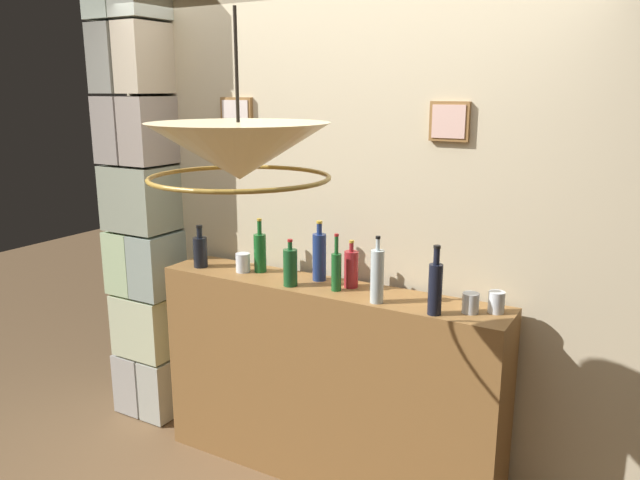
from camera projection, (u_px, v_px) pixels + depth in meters
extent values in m
cube|color=beige|center=(348.00, 208.00, 3.25)|extent=(3.04, 0.08, 2.89)
cube|color=olive|center=(237.00, 116.00, 3.43)|extent=(0.21, 0.03, 0.20)
cube|color=silver|center=(235.00, 116.00, 3.41)|extent=(0.18, 0.01, 0.17)
cube|color=olive|center=(450.00, 121.00, 2.83)|extent=(0.19, 0.03, 0.18)
cube|color=beige|center=(449.00, 122.00, 2.82)|extent=(0.16, 0.01, 0.15)
cube|color=#ABA8A1|center=(145.00, 376.00, 4.10)|extent=(0.21, 0.36, 0.39)
cube|color=#B2B4A8|center=(168.00, 384.00, 4.00)|extent=(0.18, 0.36, 0.39)
cube|color=beige|center=(152.00, 322.00, 3.95)|extent=(0.38, 0.36, 0.39)
cube|color=#B0CA96|center=(136.00, 259.00, 3.91)|extent=(0.20, 0.36, 0.39)
cube|color=#91A195|center=(161.00, 263.00, 3.81)|extent=(0.21, 0.36, 0.39)
cube|color=gray|center=(144.00, 197.00, 3.76)|extent=(0.40, 0.36, 0.39)
cube|color=gray|center=(127.00, 129.00, 3.72)|extent=(0.20, 0.36, 0.39)
cube|color=gray|center=(152.00, 130.00, 3.61)|extent=(0.19, 0.36, 0.39)
cube|color=gray|center=(121.00, 59.00, 3.62)|extent=(0.19, 0.36, 0.39)
cube|color=#C3B396|center=(148.00, 58.00, 3.52)|extent=(0.18, 0.36, 0.39)
cube|color=olive|center=(325.00, 384.00, 3.26)|extent=(1.88, 0.32, 1.08)
cylinder|color=navy|center=(319.00, 257.00, 3.20)|extent=(0.07, 0.07, 0.25)
cylinder|color=navy|center=(319.00, 229.00, 3.17)|extent=(0.03, 0.03, 0.06)
cylinder|color=#B7932D|center=(319.00, 222.00, 3.16)|extent=(0.03, 0.03, 0.01)
cylinder|color=#195422|center=(336.00, 272.00, 3.04)|extent=(0.05, 0.05, 0.19)
cylinder|color=#195422|center=(336.00, 245.00, 3.01)|extent=(0.02, 0.02, 0.09)
cylinder|color=maroon|center=(337.00, 235.00, 3.00)|extent=(0.02, 0.02, 0.01)
cylinder|color=black|center=(435.00, 289.00, 2.71)|extent=(0.06, 0.06, 0.23)
cylinder|color=black|center=(437.00, 256.00, 2.68)|extent=(0.03, 0.03, 0.07)
cylinder|color=black|center=(437.00, 247.00, 2.67)|extent=(0.03, 0.03, 0.01)
cylinder|color=#174D24|center=(290.00, 268.00, 3.12)|extent=(0.07, 0.07, 0.19)
cylinder|color=#174D24|center=(290.00, 246.00, 3.09)|extent=(0.02, 0.02, 0.04)
cylinder|color=maroon|center=(290.00, 240.00, 3.08)|extent=(0.03, 0.03, 0.01)
cylinder|color=black|center=(200.00, 252.00, 3.46)|extent=(0.08, 0.08, 0.17)
cylinder|color=black|center=(199.00, 233.00, 3.43)|extent=(0.03, 0.03, 0.06)
cylinder|color=black|center=(199.00, 226.00, 3.42)|extent=(0.04, 0.04, 0.01)
cylinder|color=#175822|center=(260.00, 253.00, 3.36)|extent=(0.07, 0.07, 0.21)
cylinder|color=#175822|center=(259.00, 228.00, 3.32)|extent=(0.02, 0.02, 0.08)
cylinder|color=#B7932D|center=(259.00, 220.00, 3.31)|extent=(0.03, 0.03, 0.01)
cylinder|color=maroon|center=(351.00, 269.00, 3.10)|extent=(0.07, 0.07, 0.19)
cylinder|color=maroon|center=(351.00, 247.00, 3.07)|extent=(0.02, 0.02, 0.04)
cylinder|color=#B7932D|center=(352.00, 242.00, 3.06)|extent=(0.03, 0.03, 0.01)
cylinder|color=#B2C3C6|center=(377.00, 277.00, 2.86)|extent=(0.06, 0.06, 0.25)
cylinder|color=#B2C3C6|center=(378.00, 245.00, 2.83)|extent=(0.02, 0.02, 0.06)
cylinder|color=black|center=(378.00, 237.00, 2.82)|extent=(0.02, 0.02, 0.01)
cylinder|color=silver|center=(496.00, 302.00, 2.75)|extent=(0.07, 0.07, 0.10)
cylinder|color=silver|center=(471.00, 303.00, 2.75)|extent=(0.07, 0.07, 0.09)
cylinder|color=silver|center=(243.00, 263.00, 3.37)|extent=(0.08, 0.08, 0.10)
cone|color=beige|center=(239.00, 151.00, 2.09)|extent=(0.62, 0.62, 0.19)
cylinder|color=black|center=(236.00, 65.00, 2.02)|extent=(0.01, 0.01, 0.37)
torus|color=#AD8433|center=(240.00, 178.00, 2.11)|extent=(0.63, 0.63, 0.02)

